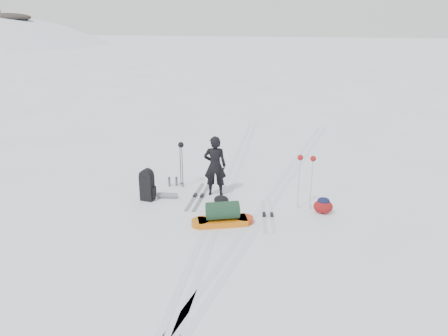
{
  "coord_description": "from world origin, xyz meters",
  "views": [
    {
      "loc": [
        2.31,
        -9.69,
        4.44
      ],
      "look_at": [
        0.07,
        0.14,
        0.95
      ],
      "focal_mm": 35.0,
      "sensor_mm": 36.0,
      "label": 1
    }
  ],
  "objects_px": {
    "ski_poles_black": "(181,150)",
    "skier": "(215,166)",
    "expedition_rucksack": "(150,186)",
    "pulk_sled": "(223,216)"
  },
  "relations": [
    {
      "from": "expedition_rucksack",
      "to": "pulk_sled",
      "type": "bearing_deg",
      "value": -18.51
    },
    {
      "from": "skier",
      "to": "pulk_sled",
      "type": "height_order",
      "value": "skier"
    },
    {
      "from": "expedition_rucksack",
      "to": "ski_poles_black",
      "type": "height_order",
      "value": "ski_poles_black"
    },
    {
      "from": "skier",
      "to": "ski_poles_black",
      "type": "height_order",
      "value": "skier"
    },
    {
      "from": "skier",
      "to": "expedition_rucksack",
      "type": "xyz_separation_m",
      "value": [
        -1.54,
        -0.71,
        -0.41
      ]
    },
    {
      "from": "skier",
      "to": "ski_poles_black",
      "type": "xyz_separation_m",
      "value": [
        -1.03,
        0.34,
        0.25
      ]
    },
    {
      "from": "skier",
      "to": "ski_poles_black",
      "type": "distance_m",
      "value": 1.11
    },
    {
      "from": "skier",
      "to": "pulk_sled",
      "type": "distance_m",
      "value": 1.87
    },
    {
      "from": "pulk_sled",
      "to": "expedition_rucksack",
      "type": "height_order",
      "value": "expedition_rucksack"
    },
    {
      "from": "ski_poles_black",
      "to": "skier",
      "type": "bearing_deg",
      "value": -41.51
    }
  ]
}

